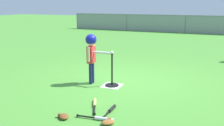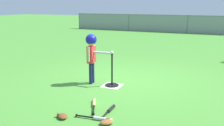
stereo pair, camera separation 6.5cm
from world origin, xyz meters
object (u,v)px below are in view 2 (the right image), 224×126
(spare_bat_black, at_px, (110,110))
(batting_tee, at_px, (112,80))
(glove_by_plate, at_px, (107,122))
(spare_bat_wood, at_px, (94,104))
(spare_bat_silver, at_px, (99,118))
(glove_near_bats, at_px, (63,116))
(baseball_on_tee, at_px, (112,52))
(batter_child, at_px, (92,49))

(spare_bat_black, bearing_deg, batting_tee, 111.79)
(glove_by_plate, bearing_deg, spare_bat_wood, 131.73)
(spare_bat_silver, xyz_separation_m, glove_by_plate, (0.17, -0.08, 0.01))
(spare_bat_silver, relative_size, glove_near_bats, 2.41)
(glove_by_plate, bearing_deg, batting_tee, 110.72)
(batting_tee, bearing_deg, glove_near_bats, -92.40)
(spare_bat_black, relative_size, glove_by_plate, 2.07)
(spare_bat_silver, xyz_separation_m, spare_bat_black, (0.02, 0.39, 0.00))
(spare_bat_silver, xyz_separation_m, spare_bat_wood, (-0.36, 0.52, 0.00))
(spare_bat_wood, height_order, glove_near_bats, glove_near_bats)
(batting_tee, relative_size, spare_bat_black, 1.36)
(batting_tee, distance_m, baseball_on_tee, 0.67)
(glove_near_bats, bearing_deg, baseball_on_tee, 87.60)
(spare_bat_wood, relative_size, glove_by_plate, 2.40)
(spare_bat_black, distance_m, glove_by_plate, 0.50)
(batting_tee, relative_size, batter_child, 0.64)
(baseball_on_tee, height_order, spare_bat_black, baseball_on_tee)
(spare_bat_wood, xyz_separation_m, spare_bat_black, (0.39, -0.12, 0.00))
(spare_bat_wood, bearing_deg, spare_bat_silver, -55.08)
(spare_bat_silver, height_order, spare_bat_wood, same)
(batting_tee, xyz_separation_m, spare_bat_wood, (0.16, -1.24, -0.10))
(spare_bat_silver, bearing_deg, spare_bat_wood, 124.92)
(batter_child, xyz_separation_m, spare_bat_silver, (1.04, -1.74, -0.82))
(batter_child, bearing_deg, baseball_on_tee, 1.61)
(batting_tee, bearing_deg, baseball_on_tee, 180.00)
(batting_tee, relative_size, glove_near_bats, 2.81)
(batting_tee, height_order, spare_bat_silver, batting_tee)
(baseball_on_tee, height_order, glove_by_plate, baseball_on_tee)
(spare_bat_black, bearing_deg, spare_bat_wood, 162.08)
(batting_tee, bearing_deg, spare_bat_black, -68.21)
(spare_bat_wood, bearing_deg, spare_bat_black, -17.92)
(batter_child, bearing_deg, batting_tee, 1.61)
(baseball_on_tee, bearing_deg, batting_tee, 0.00)
(batting_tee, height_order, glove_by_plate, batting_tee)
(batting_tee, distance_m, batter_child, 0.89)
(baseball_on_tee, relative_size, glove_near_bats, 0.27)
(batting_tee, bearing_deg, spare_bat_silver, -73.48)
(batting_tee, height_order, batter_child, batter_child)
(spare_bat_silver, distance_m, spare_bat_black, 0.40)
(spare_bat_wood, relative_size, glove_near_bats, 2.40)
(spare_bat_wood, bearing_deg, glove_by_plate, -48.27)
(batter_child, relative_size, glove_by_plate, 4.42)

